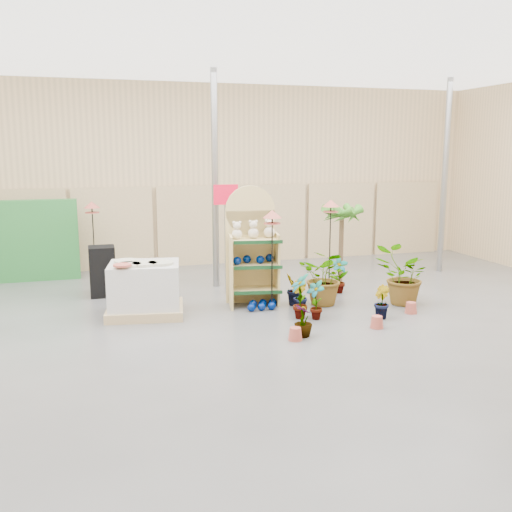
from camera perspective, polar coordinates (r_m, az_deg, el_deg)
The scene contains 23 objects.
room at distance 9.45m, azimuth -0.74°, elevation 6.53°, with size 15.20×12.10×4.70m.
display_shelf at distance 10.68m, azimuth -0.43°, elevation 0.54°, with size 1.02×0.74×2.23m.
teddy_bears at distance 10.53m, azimuth -0.15°, elevation 2.55°, with size 0.82×0.21×0.34m.
gazing_balls_shelf at distance 10.59m, azimuth -0.24°, elevation -0.34°, with size 0.82×0.28×0.16m.
gazing_balls_floor at distance 10.51m, azimuth 0.63°, elevation -4.91°, with size 0.63×0.39×0.15m.
pallet_stack at distance 10.23m, azimuth -11.08°, elevation -3.29°, with size 1.46×1.28×0.97m.
charcoal_planters at distance 11.76m, azimuth -15.11°, elevation -1.48°, with size 0.50×0.50×1.00m.
trellis_stock at distance 13.57m, azimuth -21.53°, elevation 1.44°, with size 2.00×0.30×1.80m, color #256F2F.
offer_sign at distance 11.53m, azimuth -3.04°, elevation 4.03°, with size 0.50×0.08×2.20m.
bird_table_front at distance 10.17m, azimuth 1.64°, elevation 3.87°, with size 0.34×0.34×1.83m.
bird_table_right at distance 11.44m, azimuth 7.49°, elevation 4.93°, with size 0.34×0.34×1.91m.
bird_table_back at distance 12.71m, azimuth -16.09°, elevation 4.68°, with size 0.34×0.34×1.80m.
palm at distance 12.07m, azimuth 8.60°, elevation 4.30°, with size 0.70×0.70×1.85m.
potted_plant_0 at distance 9.89m, azimuth 4.41°, elevation -3.99°, with size 0.42×0.29×0.80m, color #33771C.
potted_plant_1 at distance 10.33m, azimuth 4.35°, elevation -4.00°, with size 0.32×0.26×0.58m, color #33771C.
potted_plant_2 at distance 10.76m, azimuth 7.02°, elevation -2.13°, with size 0.95×0.83×1.06m, color #33771C.
potted_plant_4 at distance 11.71m, azimuth 8.28°, elevation -1.88°, with size 0.40×0.27×0.76m, color #33771C.
potted_plant_5 at distance 10.69m, azimuth 3.76°, elevation -3.34°, with size 0.35×0.28×0.63m, color #33771C.
potted_plant_7 at distance 8.98m, azimuth 4.75°, elevation -6.46°, with size 0.29×0.29×0.51m, color #33771C.
potted_plant_8 at distance 9.87m, azimuth 5.99°, elevation -4.40°, with size 0.36×0.24×0.68m, color #33771C.
potted_plant_9 at distance 10.13m, azimuth 12.39°, elevation -4.50°, with size 0.32×0.26×0.58m, color #33771C.
potted_plant_10 at distance 11.02m, azimuth 14.43°, elevation -1.98°, with size 0.99×0.85×1.10m, color #33771C.
potted_plant_11 at distance 11.57m, azimuth 0.01°, elevation -2.17°, with size 0.37×0.37×0.66m, color #33771C.
Camera 1 is at (-2.54, -8.17, 2.88)m, focal length 40.00 mm.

